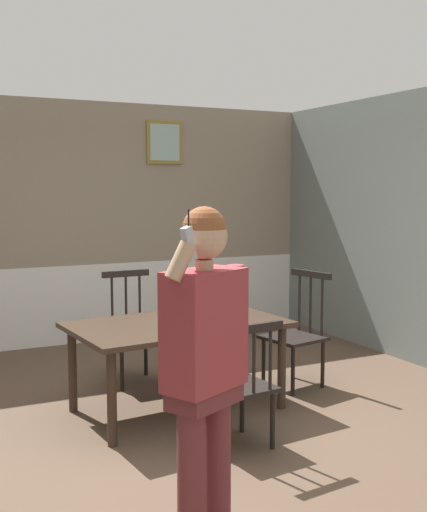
{
  "coord_description": "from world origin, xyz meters",
  "views": [
    {
      "loc": [
        -1.82,
        -4.19,
        1.83
      ],
      "look_at": [
        -0.17,
        -0.8,
        1.43
      ],
      "focal_mm": 44.93,
      "sensor_mm": 36.0,
      "label": 1
    }
  ],
  "objects": [
    {
      "name": "ground_plane",
      "position": [
        0.0,
        0.0,
        0.0
      ],
      "size": [
        7.1,
        7.1,
        0.0
      ],
      "primitive_type": "plane",
      "color": "brown"
    },
    {
      "name": "room_back_partition",
      "position": [
        0.0,
        3.23,
        1.36
      ],
      "size": [
        5.94,
        0.17,
        2.83
      ],
      "color": "gray",
      "rests_on": "ground_plane"
    },
    {
      "name": "chair_by_doorway",
      "position": [
        1.4,
        0.68,
        0.5
      ],
      "size": [
        0.57,
        0.57,
        1.06
      ],
      "rotation": [
        0.0,
        0.0,
        1.78
      ],
      "color": "black",
      "rests_on": "ground_plane"
    },
    {
      "name": "chair_near_window",
      "position": [
        0.07,
        1.46,
        0.49
      ],
      "size": [
        0.47,
        0.47,
        1.04
      ],
      "rotation": [
        0.0,
        0.0,
        3.16
      ],
      "color": "black",
      "rests_on": "ground_plane"
    },
    {
      "name": "person_figure",
      "position": [
        -0.5,
        -1.37,
        1.01
      ],
      "size": [
        0.53,
        0.39,
        1.74
      ],
      "rotation": [
        0.0,
        0.0,
        3.59
      ],
      "color": "brown",
      "rests_on": "ground_plane"
    },
    {
      "name": "dining_table",
      "position": [
        0.16,
        0.56,
        0.66
      ],
      "size": [
        1.8,
        1.19,
        0.74
      ],
      "rotation": [
        0.0,
        0.0,
        0.1
      ],
      "color": "#38281E",
      "rests_on": "ground_plane"
    },
    {
      "name": "chair_at_table_head",
      "position": [
        0.25,
        -0.34,
        0.45
      ],
      "size": [
        0.52,
        0.52,
        0.92
      ],
      "rotation": [
        0.0,
        0.0,
        0.12
      ],
      "color": "black",
      "rests_on": "ground_plane"
    }
  ]
}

